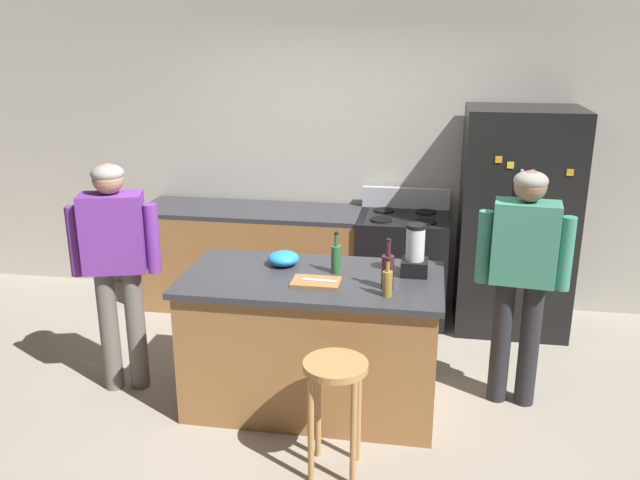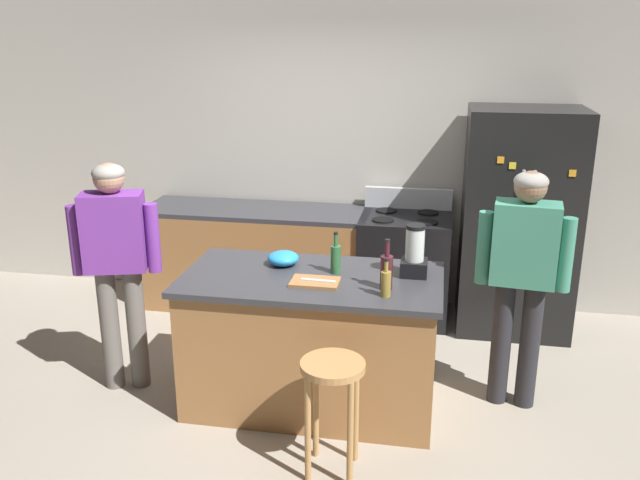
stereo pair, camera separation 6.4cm
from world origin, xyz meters
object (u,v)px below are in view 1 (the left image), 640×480
Objects in this scene: person_by_sink_right at (522,267)px; blender_appliance at (415,254)px; person_by_island_left at (116,257)px; kitchen_island at (313,341)px; chef_knife at (319,280)px; bottle_vinegar at (387,282)px; bottle_olive_oil at (336,258)px; cutting_board at (316,282)px; bottle_wine at (388,270)px; refrigerator at (516,221)px; bar_stool at (335,388)px; mixing_bowl at (283,258)px; stove_range at (402,266)px.

person_by_sink_right is 4.76× the size of blender_appliance.
kitchen_island is at bearing 0.56° from person_by_island_left.
person_by_sink_right reaches higher than kitchen_island.
chef_knife is (1.39, -0.11, -0.04)m from person_by_island_left.
person_by_sink_right is 6.76× the size of bottle_vinegar.
person_by_island_left is 1.47m from bottle_olive_oil.
person_by_island_left is 5.34× the size of cutting_board.
bottle_wine is at bearing -119.95° from blender_appliance.
refrigerator is at bearing 52.72° from chef_knife.
bottle_vinegar is 0.47m from cutting_board.
bottle_wine is (-0.01, 0.12, 0.03)m from bottle_vinegar.
person_by_sink_right reaches higher than bar_stool.
person_by_island_left is 7.64× the size of mixing_bowl.
bottle_wine is (0.35, -0.22, 0.02)m from bottle_olive_oil.
bottle_vinegar reaches higher than mixing_bowl.
bottle_wine reaches higher than bar_stool.
refrigerator reaches higher than bottle_vinegar.
bottle_vinegar is at bearing -86.45° from bottle_wine.
refrigerator is 1.91m from bottle_olive_oil.
chef_knife is (0.02, 0.00, 0.01)m from cutting_board.
kitchen_island is 6.03× the size of bottle_olive_oil.
bottle_vinegar is 0.84m from mixing_bowl.
cutting_board is at bearing -164.30° from person_by_sink_right.
cutting_board is (0.27, -0.30, -0.04)m from mixing_bowl.
kitchen_island is 5.26× the size of bottle_wine.
bar_stool is 0.73m from chef_knife.
person_by_island_left reaches higher than mixing_bowl.
bar_stool is 1.09m from mixing_bowl.
bottle_vinegar is at bearing -13.57° from chef_knife.
cutting_board is at bearing -47.43° from mixing_bowl.
blender_appliance reaches higher than mixing_bowl.
blender_appliance is 1.12× the size of cutting_board.
bottle_vinegar is (0.49, -0.24, 0.54)m from kitchen_island.
bottle_olive_oil is 1.25× the size of chef_knife.
refrigerator reaches higher than chef_knife.
person_by_sink_right reaches higher than cutting_board.
bottle_vinegar is 0.79× the size of cutting_board.
bottle_vinegar is (-0.02, -1.77, 0.53)m from stove_range.
blender_appliance is (-0.78, -1.36, 0.13)m from refrigerator.
mixing_bowl is 0.70× the size of cutting_board.
refrigerator is at bearing 85.42° from person_by_sink_right.
stove_range is 0.68× the size of person_by_sink_right.
person_by_sink_right is 5.32× the size of cutting_board.
blender_appliance is at bearing -84.74° from stove_range.
stove_range reaches higher than bar_stool.
stove_range is 1.74m from bottle_wine.
blender_appliance is at bearing 27.13° from chef_knife.
bottle_olive_oil reaches higher than chef_knife.
person_by_island_left is (-1.84, -1.54, 0.51)m from stove_range.
bottle_olive_oil is 0.87× the size of bottle_wine.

